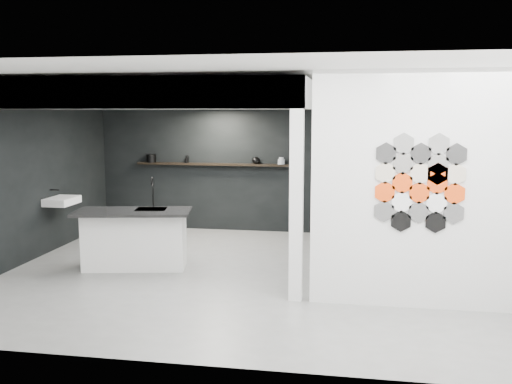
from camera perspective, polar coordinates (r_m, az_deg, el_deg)
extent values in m
cube|color=slate|center=(8.29, -1.04, -8.21)|extent=(7.00, 6.00, 0.01)
cube|color=silver|center=(6.91, 15.74, 0.13)|extent=(2.45, 0.15, 2.80)
cube|color=black|center=(11.20, -4.77, 2.21)|extent=(4.40, 0.04, 2.35)
cube|color=black|center=(10.18, -19.53, 1.17)|extent=(0.04, 4.00, 2.35)
cube|color=silver|center=(9.24, -7.95, 9.45)|extent=(4.40, 4.00, 0.40)
cube|color=silver|center=(6.94, 4.05, -1.44)|extent=(0.16, 0.16, 2.35)
cube|color=silver|center=(7.44, -12.49, 9.67)|extent=(4.40, 0.16, 0.40)
cube|color=silver|center=(9.93, -18.84, -0.85)|extent=(0.40, 0.60, 0.12)
cube|color=black|center=(11.06, -4.41, 2.79)|extent=(3.00, 0.15, 0.04)
cube|color=silver|center=(8.66, -12.03, -4.74)|extent=(1.55, 0.80, 0.85)
cube|color=black|center=(8.50, -12.22, -1.95)|extent=(1.78, 1.03, 0.04)
cube|color=black|center=(8.58, -10.44, -1.73)|extent=(0.50, 0.45, 0.01)
cylinder|color=black|center=(8.74, -10.26, -0.19)|extent=(0.03, 0.03, 0.39)
torus|color=black|center=(8.66, -10.36, 1.04)|extent=(0.04, 0.14, 0.14)
cylinder|color=black|center=(11.41, -10.44, 3.34)|extent=(0.20, 0.20, 0.16)
ellipsoid|color=black|center=(10.87, 0.00, 3.18)|extent=(0.19, 0.19, 0.13)
cylinder|color=gray|center=(10.80, 2.56, 3.05)|extent=(0.17, 0.17, 0.10)
cylinder|color=gray|center=(10.80, 2.56, 3.14)|extent=(0.10, 0.10, 0.13)
cylinder|color=black|center=(11.18, -6.90, 3.28)|extent=(0.07, 0.07, 0.14)
cylinder|color=black|center=(11.19, -6.96, 3.16)|extent=(0.10, 0.10, 0.09)
cylinder|color=black|center=(6.84, 12.69, -1.87)|extent=(0.26, 0.02, 0.26)
cylinder|color=#F2440C|center=(6.80, 12.75, -0.01)|extent=(0.26, 0.02, 0.26)
cylinder|color=beige|center=(6.77, 12.81, 1.88)|extent=(0.26, 0.02, 0.26)
cylinder|color=#2D2D2D|center=(6.75, 12.87, 3.78)|extent=(0.26, 0.02, 0.26)
cylinder|color=black|center=(6.87, 14.29, -2.83)|extent=(0.26, 0.02, 0.26)
cylinder|color=white|center=(6.83, 14.35, -0.98)|extent=(0.26, 0.02, 0.26)
cylinder|color=#F2440C|center=(6.80, 14.42, 0.89)|extent=(0.26, 0.02, 0.26)
cylinder|color=#66635E|center=(6.78, 14.49, 2.78)|extent=(0.26, 0.02, 0.26)
cylinder|color=silver|center=(6.76, 14.56, 4.68)|extent=(0.26, 0.02, 0.26)
cylinder|color=black|center=(6.87, 15.94, -1.94)|extent=(0.26, 0.02, 0.26)
cylinder|color=#F2440C|center=(6.83, 16.02, -0.08)|extent=(0.26, 0.02, 0.26)
cylinder|color=beige|center=(6.81, 16.09, 1.79)|extent=(0.26, 0.02, 0.26)
cylinder|color=#2D2D2D|center=(6.79, 16.17, 3.68)|extent=(0.26, 0.02, 0.26)
cylinder|color=black|center=(6.91, 17.52, -2.89)|extent=(0.26, 0.02, 0.26)
cylinder|color=white|center=(6.87, 17.60, -1.05)|extent=(0.26, 0.02, 0.26)
cylinder|color=#F2440C|center=(6.84, 17.68, 0.81)|extent=(0.26, 0.02, 0.26)
cylinder|color=#66635E|center=(6.82, 17.76, 2.69)|extent=(0.26, 0.02, 0.26)
cylinder|color=silver|center=(6.80, 17.84, 4.57)|extent=(0.26, 0.02, 0.26)
cylinder|color=black|center=(6.92, 19.15, -2.01)|extent=(0.26, 0.02, 0.26)
cylinder|color=#F2440C|center=(6.89, 19.24, -0.16)|extent=(0.26, 0.02, 0.26)
cylinder|color=beige|center=(6.86, 19.33, 1.70)|extent=(0.26, 0.02, 0.26)
cylinder|color=#2D2D2D|center=(6.84, 19.42, 3.57)|extent=(0.26, 0.02, 0.26)
cylinder|color=#F2440C|center=(6.83, 17.72, 1.75)|extent=(0.26, 0.02, 0.26)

